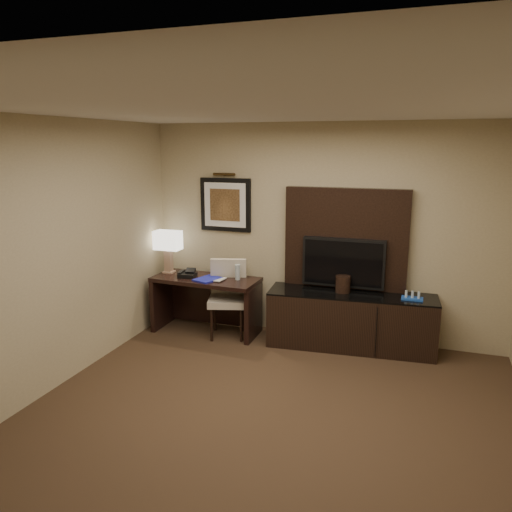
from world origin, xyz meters
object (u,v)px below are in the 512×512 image
at_px(credenza, 351,320).
at_px(ice_bucket, 343,284).
at_px(tv, 343,263).
at_px(minibar_tray, 412,296).
at_px(desk_chair, 227,300).
at_px(desk_phone, 187,273).
at_px(table_lamp, 168,253).
at_px(desk, 206,305).
at_px(water_bottle, 238,272).

bearing_deg(credenza, ice_bucket, 168.30).
bearing_deg(tv, minibar_tray, -10.61).
relative_size(desk_chair, minibar_tray, 4.04).
distance_m(credenza, desk_chair, 1.57).
distance_m(desk_phone, ice_bucket, 2.01).
bearing_deg(credenza, table_lamp, 175.86).
distance_m(desk, desk_phone, 0.49).
height_order(ice_bucket, minibar_tray, ice_bucket).
relative_size(tv, ice_bucket, 4.99).
distance_m(credenza, tv, 0.71).
xyz_separation_m(credenza, table_lamp, (-2.45, -0.02, 0.66)).
bearing_deg(table_lamp, water_bottle, -1.81).
relative_size(desk, tv, 1.38).
xyz_separation_m(credenza, minibar_tray, (0.69, -0.02, 0.39)).
bearing_deg(minibar_tray, desk, -178.12).
bearing_deg(credenza, desk, 178.46).
relative_size(tv, table_lamp, 1.88).
bearing_deg(desk_chair, credenza, -11.32).
height_order(desk, water_bottle, water_bottle).
xyz_separation_m(desk_phone, ice_bucket, (2.00, 0.15, -0.01)).
height_order(desk_chair, water_bottle, desk_chair).
height_order(desk_chair, desk_phone, desk_chair).
height_order(desk, tv, tv).
height_order(credenza, minibar_tray, minibar_tray).
bearing_deg(desk, ice_bucket, 6.19).
bearing_deg(water_bottle, desk_chair, -134.62).
height_order(desk_phone, water_bottle, water_bottle).
bearing_deg(ice_bucket, desk_chair, -173.28).
bearing_deg(ice_bucket, water_bottle, -177.20).
bearing_deg(minibar_tray, ice_bucket, 177.87).
height_order(desk, minibar_tray, minibar_tray).
height_order(tv, water_bottle, tv).
relative_size(desk, minibar_tray, 5.72).
bearing_deg(desk_chair, ice_bucket, -10.31).
distance_m(water_bottle, minibar_tray, 2.14).
bearing_deg(credenza, water_bottle, 177.43).
xyz_separation_m(credenza, desk_chair, (-1.55, -0.15, 0.14)).
bearing_deg(desk_chair, minibar_tray, -13.48).
bearing_deg(tv, credenza, -45.21).
bearing_deg(water_bottle, ice_bucket, 2.80).
height_order(credenza, desk_phone, desk_phone).
xyz_separation_m(desk_chair, table_lamp, (-0.90, 0.14, 0.52)).
relative_size(table_lamp, desk_phone, 2.48).
xyz_separation_m(desk_phone, minibar_tray, (2.81, 0.12, -0.06)).
bearing_deg(desk, table_lamp, 174.53).
xyz_separation_m(table_lamp, minibar_tray, (3.15, 0.00, -0.27)).
bearing_deg(minibar_tray, desk_chair, -176.45).
distance_m(table_lamp, water_bottle, 1.02).
bearing_deg(desk_phone, minibar_tray, -5.11).
relative_size(credenza, ice_bucket, 9.92).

